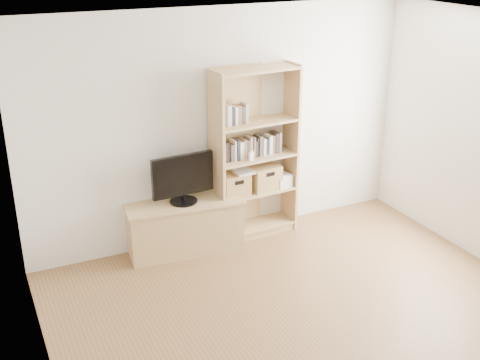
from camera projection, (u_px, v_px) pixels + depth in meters
floor at (345, 354)px, 5.04m from camera, size 4.50×5.00×0.01m
back_wall at (223, 127)px, 6.64m from camera, size 4.50×0.02×2.60m
left_wall at (51, 282)px, 3.66m from camera, size 0.02×5.00×2.60m
ceiling at (370, 40)px, 4.06m from camera, size 4.50×5.00×0.01m
tv_stand at (185, 227)px, 6.61m from camera, size 1.27×0.59×0.56m
bookshelf at (255, 154)px, 6.74m from camera, size 1.01×0.42×1.97m
television at (183, 179)px, 6.39m from camera, size 0.70×0.10×0.55m
books_row_mid at (254, 145)px, 6.72m from camera, size 0.91×0.27×0.24m
books_row_upper at (237, 115)px, 6.48m from camera, size 0.37×0.17×0.19m
baby_monitor at (251, 156)px, 6.59m from camera, size 0.06×0.04×0.10m
basket_left at (235, 184)px, 6.73m from camera, size 0.31×0.26×0.25m
basket_right at (264, 177)px, 6.90m from camera, size 0.36×0.31×0.28m
laptop at (247, 171)px, 6.74m from camera, size 0.32×0.23×0.03m
magazine_stack at (280, 180)px, 7.03m from camera, size 0.23×0.30×0.13m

